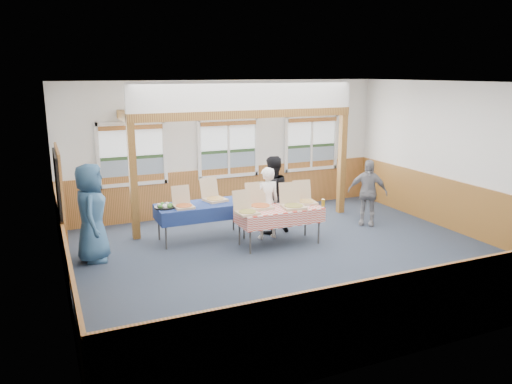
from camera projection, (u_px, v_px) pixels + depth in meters
floor at (294, 257)px, 9.35m from camera, size 8.00×8.00×0.00m
ceiling at (297, 83)px, 8.60m from camera, size 8.00×8.00×0.00m
wall_back at (228, 147)px, 12.09m from camera, size 8.00×0.00×8.00m
wall_front at (435, 228)px, 5.86m from camera, size 8.00×0.00×8.00m
wall_left at (58, 195)px, 7.42m from camera, size 0.00×8.00×8.00m
wall_right at (463, 159)px, 10.53m from camera, size 0.00×8.00×8.00m
wainscot_back at (229, 190)px, 12.32m from camera, size 7.98×0.05×1.10m
wainscot_front at (427, 309)px, 6.12m from camera, size 7.98×0.05×1.10m
wainscot_left at (66, 261)px, 7.68m from camera, size 0.05×6.98×1.10m
wainscot_right at (457, 207)px, 10.77m from camera, size 0.05×6.98×1.10m
cased_opening at (61, 215)px, 8.37m from camera, size 0.06×1.30×2.10m
window_left at (132, 150)px, 11.14m from camera, size 1.56×0.10×1.46m
window_mid at (228, 144)px, 12.04m from camera, size 1.56×0.10×1.46m
window_right at (311, 139)px, 12.93m from camera, size 1.56×0.10×1.46m
post_left at (133, 182)px, 10.15m from camera, size 0.15×0.15×2.40m
post_right at (342, 164)px, 12.09m from camera, size 0.15×0.15×2.40m
cross_beam at (246, 114)px, 10.82m from camera, size 5.15×0.18×0.18m
table_left at (201, 207)px, 10.20m from camera, size 1.89×0.97×0.76m
table_right at (279, 211)px, 9.90m from camera, size 1.83×1.28×0.76m
pizza_box_a at (183, 204)px, 9.92m from camera, size 0.37×0.45×0.40m
pizza_box_b at (214, 197)px, 10.45m from camera, size 0.52×0.59×0.45m
pizza_box_c at (246, 210)px, 9.49m from camera, size 0.42×0.50×0.42m
pizza_box_d at (259, 204)px, 9.90m from camera, size 0.44×0.53×0.47m
pizza_box_e at (293, 204)px, 9.90m from camera, size 0.49×0.57×0.47m
pizza_box_f at (305, 200)px, 10.25m from camera, size 0.45×0.53×0.44m
veggie_tray at (165, 206)px, 9.89m from camera, size 0.41×0.41×0.09m
drink_glass at (323, 203)px, 9.97m from camera, size 0.07×0.07×0.15m
woman_white at (267, 203)px, 10.27m from camera, size 0.57×0.38×1.51m
woman_black at (272, 195)px, 10.61m from camera, size 0.92×0.78×1.67m
man_blue at (91, 213)px, 8.99m from camera, size 0.73×0.98×1.81m
person_grey at (367, 192)px, 11.20m from camera, size 0.90×0.86×1.50m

